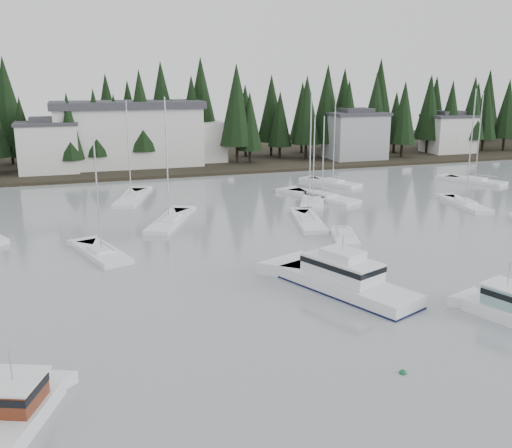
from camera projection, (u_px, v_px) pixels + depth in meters
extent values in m
plane|color=gray|center=(452.00, 446.00, 24.69)|extent=(260.00, 260.00, 0.00)
cube|color=black|center=(148.00, 156.00, 113.89)|extent=(240.00, 54.00, 1.00)
cube|color=silver|center=(48.00, 149.00, 90.85)|extent=(9.00, 7.00, 7.50)
cube|color=#38383D|center=(46.00, 123.00, 89.84)|extent=(9.54, 7.42, 0.50)
cube|color=#38383D|center=(46.00, 119.00, 89.69)|extent=(4.95, 3.85, 0.80)
cube|color=#999EA0|center=(355.00, 137.00, 106.10)|extent=(10.00, 8.00, 8.00)
cube|color=#38383D|center=(356.00, 114.00, 105.03)|extent=(10.60, 8.48, 0.50)
cube|color=#38383D|center=(356.00, 110.00, 104.88)|extent=(5.50, 4.40, 0.80)
cube|color=silver|center=(448.00, 135.00, 114.68)|extent=(9.00, 7.00, 7.00)
cube|color=#38383D|center=(450.00, 116.00, 113.73)|extent=(9.54, 7.42, 0.50)
cube|color=#38383D|center=(450.00, 113.00, 113.58)|extent=(4.95, 3.85, 0.80)
cube|color=silver|center=(129.00, 136.00, 97.20)|extent=(24.00, 10.00, 10.00)
cube|color=#38383D|center=(127.00, 105.00, 95.86)|extent=(25.00, 11.00, 1.20)
cube|color=silver|center=(196.00, 141.00, 103.03)|extent=(10.00, 8.00, 7.00)
cube|color=white|center=(0.00, 440.00, 24.97)|extent=(5.61, 8.64, 1.19)
cube|color=#532110|center=(14.00, 394.00, 26.23)|extent=(3.00, 3.12, 1.28)
cube|color=white|center=(13.00, 381.00, 26.06)|extent=(3.38, 3.53, 0.11)
cube|color=black|center=(14.00, 389.00, 26.17)|extent=(3.07, 3.18, 0.37)
cylinder|color=#A5A8AD|center=(11.00, 365.00, 25.86)|extent=(0.08, 0.08, 1.46)
cube|color=white|center=(347.00, 290.00, 42.24)|extent=(7.51, 11.73, 1.64)
cube|color=#0E1333|center=(347.00, 292.00, 42.27)|extent=(7.56, 11.79, 0.23)
cube|color=white|center=(342.00, 268.00, 42.25)|extent=(4.87, 6.50, 1.48)
cube|color=black|center=(342.00, 263.00, 42.16)|extent=(4.95, 6.57, 0.41)
cube|color=white|center=(343.00, 254.00, 41.98)|extent=(3.04, 3.50, 0.66)
cylinder|color=#A5A8AD|center=(343.00, 244.00, 41.77)|extent=(0.10, 0.10, 1.13)
cube|color=#80A8A8|center=(506.00, 296.00, 37.66)|extent=(2.89, 2.95, 1.37)
cube|color=white|center=(507.00, 285.00, 37.47)|extent=(3.25, 3.34, 0.12)
cube|color=black|center=(507.00, 292.00, 37.59)|extent=(2.95, 3.01, 0.39)
cylinder|color=#A5A8AD|center=(509.00, 273.00, 37.26)|extent=(0.08, 0.08, 1.57)
cube|color=white|center=(475.00, 183.00, 85.60)|extent=(6.47, 9.26, 1.05)
cube|color=white|center=(475.00, 178.00, 85.43)|extent=(3.15, 3.60, 0.30)
cylinder|color=#A5A8AD|center=(479.00, 137.00, 83.87)|extent=(0.14, 0.14, 12.63)
cube|color=white|center=(309.00, 224.00, 61.81)|extent=(4.66, 9.71, 1.05)
cube|color=white|center=(309.00, 218.00, 61.65)|extent=(2.48, 3.51, 0.30)
cylinder|color=#A5A8AD|center=(310.00, 157.00, 59.97)|extent=(0.14, 0.14, 13.57)
cube|color=white|center=(170.00, 223.00, 62.00)|extent=(6.89, 10.64, 1.05)
cube|color=white|center=(169.00, 218.00, 61.84)|extent=(3.19, 4.02, 0.30)
cylinder|color=#A5A8AD|center=(167.00, 159.00, 60.23)|extent=(0.14, 0.14, 12.93)
cube|color=white|center=(322.00, 199.00, 74.40)|extent=(6.96, 11.22, 1.05)
cube|color=white|center=(322.00, 194.00, 74.24)|extent=(3.35, 4.23, 0.30)
cylinder|color=#A5A8AD|center=(323.00, 156.00, 72.99)|extent=(0.14, 0.14, 10.14)
cube|color=white|center=(465.00, 206.00, 70.02)|extent=(4.04, 9.68, 1.05)
cube|color=white|center=(466.00, 201.00, 69.86)|extent=(2.23, 3.45, 0.30)
cylinder|color=#A5A8AD|center=(471.00, 147.00, 68.17)|extent=(0.14, 0.14, 13.58)
cube|color=white|center=(333.00, 185.00, 84.07)|extent=(6.21, 9.08, 1.05)
cube|color=white|center=(333.00, 180.00, 83.91)|extent=(2.96, 3.50, 0.30)
cylinder|color=#A5A8AD|center=(334.00, 138.00, 82.35)|extent=(0.14, 0.14, 12.58)
cube|color=white|center=(102.00, 256.00, 50.92)|extent=(5.00, 8.46, 1.05)
cube|color=white|center=(101.00, 249.00, 50.76)|extent=(2.61, 3.17, 0.30)
cylinder|color=#A5A8AD|center=(97.00, 195.00, 49.52)|extent=(0.14, 0.14, 10.06)
cube|color=white|center=(132.00, 200.00, 73.63)|extent=(5.84, 11.27, 1.05)
cube|color=white|center=(131.00, 195.00, 73.46)|extent=(2.93, 4.12, 0.30)
cylinder|color=#A5A8AD|center=(129.00, 149.00, 71.96)|extent=(0.14, 0.14, 12.13)
cube|color=white|center=(313.00, 204.00, 71.09)|extent=(6.26, 8.87, 1.05)
cube|color=white|center=(313.00, 199.00, 70.93)|extent=(3.02, 3.46, 0.30)
cylinder|color=#A5A8AD|center=(314.00, 159.00, 69.66)|extent=(0.14, 0.14, 10.27)
cube|color=white|center=(345.00, 240.00, 55.50)|extent=(4.03, 6.46, 0.90)
cube|color=white|center=(345.00, 233.00, 55.33)|extent=(2.04, 2.32, 0.55)
sphere|color=#145933|center=(403.00, 373.00, 30.74)|extent=(0.43, 0.43, 0.43)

